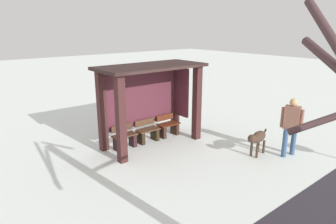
{
  "coord_description": "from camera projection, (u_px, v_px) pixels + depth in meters",
  "views": [
    {
      "loc": [
        -5.26,
        -7.23,
        3.63
      ],
      "look_at": [
        0.01,
        -0.78,
        1.23
      ],
      "focal_mm": 31.97,
      "sensor_mm": 36.0,
      "label": 1
    }
  ],
  "objects": [
    {
      "name": "ground_plane",
      "position": [
        152.0,
        144.0,
        9.58
      ],
      "size": [
        60.0,
        60.0,
        0.0
      ],
      "primitive_type": "plane",
      "color": "silver"
    },
    {
      "name": "bus_shelter",
      "position": [
        151.0,
        90.0,
        9.27
      ],
      "size": [
        3.31,
        1.55,
        2.52
      ],
      "color": "#3D1E1E",
      "rests_on": "ground"
    },
    {
      "name": "bench_left_inside",
      "position": [
        125.0,
        139.0,
        9.17
      ],
      "size": [
        0.76,
        0.35,
        0.73
      ],
      "color": "#492C20",
      "rests_on": "ground"
    },
    {
      "name": "bench_center_inside",
      "position": [
        147.0,
        133.0,
        9.7
      ],
      "size": [
        0.76,
        0.4,
        0.72
      ],
      "color": "#533422",
      "rests_on": "ground"
    },
    {
      "name": "bench_right_inside",
      "position": [
        168.0,
        127.0,
        10.22
      ],
      "size": [
        0.76,
        0.41,
        0.72
      ],
      "color": "#592715",
      "rests_on": "ground"
    },
    {
      "name": "person_walking",
      "position": [
        291.0,
        123.0,
        8.45
      ],
      "size": [
        0.53,
        0.6,
        1.71
      ],
      "color": "#8F5E4D",
      "rests_on": "ground"
    },
    {
      "name": "dog",
      "position": [
        258.0,
        138.0,
        8.59
      ],
      "size": [
        1.04,
        0.4,
        0.74
      ],
      "color": "#453024",
      "rests_on": "ground"
    }
  ]
}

